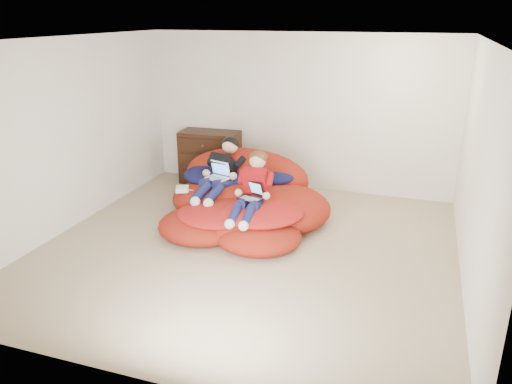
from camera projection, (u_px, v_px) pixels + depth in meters
name	position (u px, v px, depth m)	size (l,w,h in m)	color
room_shell	(247.00, 232.00, 6.16)	(5.10, 5.10, 2.77)	tan
dresser	(210.00, 157.00, 8.51)	(1.01, 0.58, 0.89)	black
beanbag_pile	(244.00, 201.00, 7.05)	(2.42, 2.38, 0.92)	#A52112
cream_pillow	(219.00, 160.00, 7.74)	(0.48, 0.31, 0.31)	white
older_boy	(222.00, 168.00, 7.13)	(0.43, 1.26, 0.72)	black
younger_boy	(252.00, 187.00, 6.45)	(0.34, 1.01, 0.78)	#A60E14
laptop_white	(219.00, 174.00, 7.03)	(0.35, 0.34, 0.22)	white
laptop_black	(252.00, 194.00, 6.45)	(0.34, 0.37, 0.21)	black
power_adapter	(182.00, 189.00, 7.05)	(0.18, 0.18, 0.07)	white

